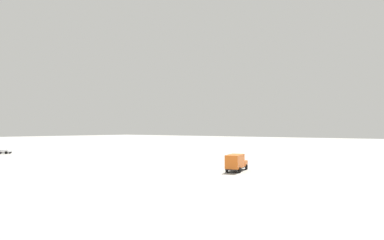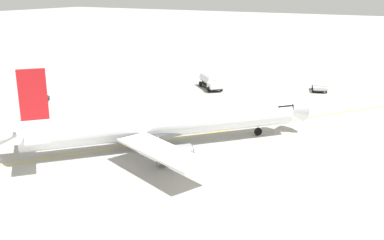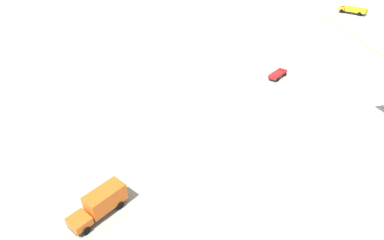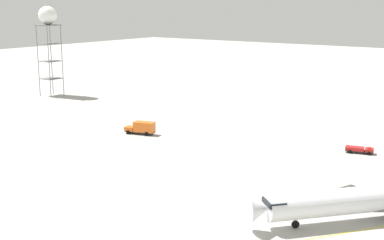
{
  "view_description": "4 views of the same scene",
  "coord_description": "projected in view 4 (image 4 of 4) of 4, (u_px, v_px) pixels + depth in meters",
  "views": [
    {
      "loc": [
        43.94,
        13.09,
        7.74
      ],
      "look_at": [
        14.63,
        49.76,
        9.07
      ],
      "focal_mm": 29.89,
      "sensor_mm": 36.0,
      "label": 1
    },
    {
      "loc": [
        42.18,
        33.26,
        20.3
      ],
      "look_at": [
        -5.76,
        5.22,
        3.61
      ],
      "focal_mm": 41.88,
      "sensor_mm": 36.0,
      "label": 2
    },
    {
      "loc": [
        -13.76,
        69.77,
        30.06
      ],
      "look_at": [
        14.63,
        49.76,
        7.79
      ],
      "focal_mm": 28.76,
      "sensor_mm": 36.0,
      "label": 3
    },
    {
      "loc": [
        -78.09,
        -17.05,
        30.73
      ],
      "look_at": [
        14.63,
        49.76,
        5.19
      ],
      "focal_mm": 48.92,
      "sensor_mm": 36.0,
      "label": 4
    }
  ],
  "objects": [
    {
      "name": "radar_tower",
      "position": [
        48.0,
        20.0,
        172.65
      ],
      "size": [
        6.37,
        6.37,
        29.92
      ],
      "color": "slate",
      "rests_on": "ground_plane"
    },
    {
      "name": "ops_pickup_truck",
      "position": [
        359.0,
        149.0,
        109.55
      ],
      "size": [
        3.37,
        5.98,
        1.41
      ],
      "rotation": [
        0.0,
        0.0,
        4.98
      ],
      "color": "#232326",
      "rests_on": "ground_plane"
    },
    {
      "name": "catering_truck_truck",
      "position": [
        142.0,
        128.0,
        125.15
      ],
      "size": [
        4.16,
        7.66,
        3.1
      ],
      "rotation": [
        0.0,
        0.0,
        1.83
      ],
      "color": "#232326",
      "rests_on": "ground_plane"
    }
  ]
}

